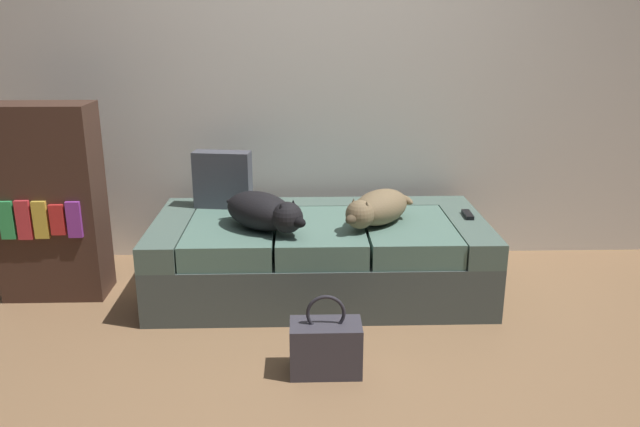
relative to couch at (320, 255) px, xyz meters
name	(u,v)px	position (x,y,z in m)	size (l,w,h in m)	color
ground_plane	(326,379)	(0.00, -0.97, -0.22)	(10.00, 10.00, 0.00)	#8C6745
back_wall	(317,40)	(0.00, 0.66, 1.18)	(6.40, 0.10, 2.80)	silver
couch	(320,255)	(0.00, 0.00, 0.00)	(1.89, 0.94, 0.44)	#444D4B
dog_dark	(264,212)	(-0.30, -0.18, 0.32)	(0.51, 0.49, 0.20)	black
dog_tan	(377,208)	(0.31, -0.11, 0.32)	(0.45, 0.49, 0.19)	olive
tv_remote	(468,215)	(0.86, 0.03, 0.23)	(0.04, 0.15, 0.02)	black
throw_pillow	(223,180)	(-0.58, 0.27, 0.39)	(0.34, 0.12, 0.34)	#45464F
handbag	(326,347)	(0.00, -0.90, -0.09)	(0.32, 0.18, 0.38)	#3A3741
bookshelf	(50,202)	(-1.51, 0.00, 0.33)	(0.56, 0.30, 1.10)	#422A20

